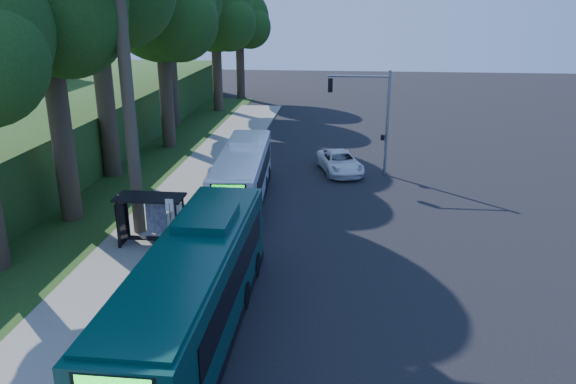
# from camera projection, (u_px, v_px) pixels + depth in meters

# --- Properties ---
(ground) EXTENTS (140.00, 140.00, 0.00)m
(ground) POSITION_uv_depth(u_px,v_px,m) (303.00, 228.00, 29.20)
(ground) COLOR black
(ground) RESTS_ON ground
(sidewalk) EXTENTS (4.50, 70.00, 0.12)m
(sidewalk) POSITION_uv_depth(u_px,v_px,m) (166.00, 222.00, 29.87)
(sidewalk) COLOR gray
(sidewalk) RESTS_ON ground
(red_curb) EXTENTS (0.25, 30.00, 0.13)m
(red_curb) POSITION_uv_depth(u_px,v_px,m) (189.00, 256.00, 25.88)
(red_curb) COLOR maroon
(red_curb) RESTS_ON ground
(grass_verge) EXTENTS (8.00, 70.00, 0.06)m
(grass_verge) POSITION_uv_depth(u_px,v_px,m) (102.00, 189.00, 35.13)
(grass_verge) COLOR #234719
(grass_verge) RESTS_ON ground
(bus_shelter) EXTENTS (3.20, 1.51, 2.55)m
(bus_shelter) POSITION_uv_depth(u_px,v_px,m) (146.00, 210.00, 26.61)
(bus_shelter) COLOR black
(bus_shelter) RESTS_ON ground
(stop_sign_pole) EXTENTS (0.35, 0.06, 3.17)m
(stop_sign_pole) POSITION_uv_depth(u_px,v_px,m) (171.00, 223.00, 24.33)
(stop_sign_pole) COLOR gray
(stop_sign_pole) RESTS_ON ground
(traffic_signal_pole) EXTENTS (4.10, 0.30, 7.00)m
(traffic_signal_pole) POSITION_uv_depth(u_px,v_px,m) (372.00, 110.00, 36.83)
(traffic_signal_pole) COLOR gray
(traffic_signal_pole) RESTS_ON ground
(tree_0) EXTENTS (8.40, 8.00, 15.70)m
(tree_0) POSITION_uv_depth(u_px,v_px,m) (46.00, 1.00, 26.74)
(tree_0) COLOR #382B1E
(tree_0) RESTS_ON ground
(tree_2) EXTENTS (8.82, 8.40, 15.12)m
(tree_2) POSITION_uv_depth(u_px,v_px,m) (162.00, 11.00, 41.99)
(tree_2) COLOR #382B1E
(tree_2) RESTS_ON ground
(tree_4) EXTENTS (8.40, 8.00, 14.14)m
(tree_4) POSITION_uv_depth(u_px,v_px,m) (216.00, 16.00, 57.26)
(tree_4) COLOR #382B1E
(tree_4) RESTS_ON ground
(tree_5) EXTENTS (7.35, 7.00, 12.86)m
(tree_5) POSITION_uv_depth(u_px,v_px,m) (240.00, 21.00, 64.95)
(tree_5) COLOR #382B1E
(tree_5) RESTS_ON ground
(white_bus) EXTENTS (3.12, 11.57, 3.41)m
(white_bus) POSITION_uv_depth(u_px,v_px,m) (243.00, 175.00, 32.52)
(white_bus) COLOR white
(white_bus) RESTS_ON ground
(teal_bus) EXTENTS (2.89, 13.07, 3.89)m
(teal_bus) POSITION_uv_depth(u_px,v_px,m) (195.00, 290.00, 19.06)
(teal_bus) COLOR #0A3732
(teal_bus) RESTS_ON ground
(pickup) EXTENTS (3.70, 5.66, 1.45)m
(pickup) POSITION_uv_depth(u_px,v_px,m) (340.00, 162.00, 38.50)
(pickup) COLOR white
(pickup) RESTS_ON ground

